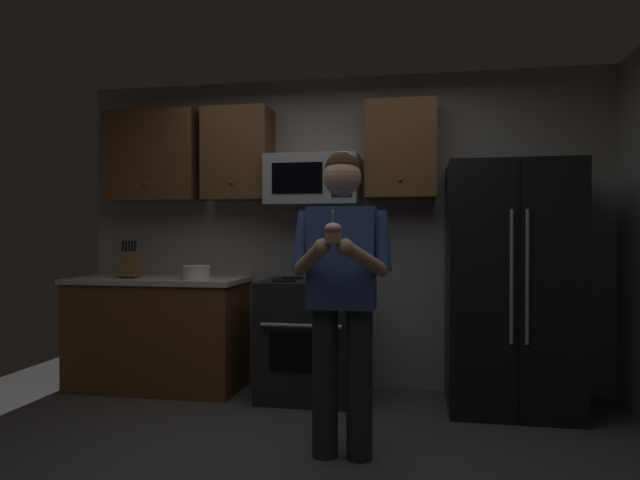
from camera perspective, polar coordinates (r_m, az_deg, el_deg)
ground_plane at (r=3.22m, az=-3.28°, el=-22.91°), size 6.00×6.00×0.00m
wall_back at (r=4.67m, az=1.75°, el=0.82°), size 4.40×0.10×2.60m
oven_range at (r=4.39m, az=-1.00°, el=-10.19°), size 0.76×0.70×0.93m
microwave at (r=4.45m, az=-0.70°, el=6.25°), size 0.74×0.41×0.40m
refrigerator at (r=4.26m, az=19.18°, el=-4.59°), size 0.90×0.75×1.80m
cabinet_row_upper at (r=4.67m, az=-7.61°, el=8.82°), size 2.78×0.36×0.76m
counter_left at (r=4.83m, az=-16.47°, el=-9.21°), size 1.44×0.66×0.92m
knife_block at (r=4.82m, az=-19.14°, el=-2.37°), size 0.16×0.15×0.32m
bowl_large_white at (r=4.57m, az=-12.75°, el=-3.25°), size 0.23×0.23×0.11m
person at (r=3.14m, az=2.29°, el=-4.67°), size 0.60×0.48×1.76m
cupcake at (r=2.80m, az=1.36°, el=0.77°), size 0.09×0.09×0.17m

